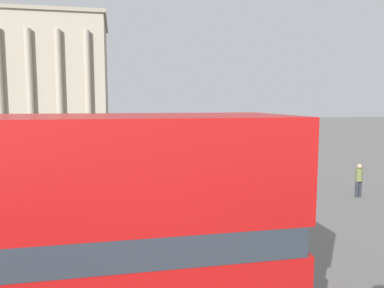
{
  "coord_description": "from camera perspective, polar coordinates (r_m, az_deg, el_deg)",
  "views": [
    {
      "loc": [
        -0.85,
        -2.03,
        4.49
      ],
      "look_at": [
        2.72,
        15.62,
        2.47
      ],
      "focal_mm": 35.0,
      "sensor_mm": 36.0,
      "label": 1
    }
  ],
  "objects": [
    {
      "name": "pedestrian_black",
      "position": [
        23.45,
        -21.71,
        -2.79
      ],
      "size": [
        0.32,
        0.32,
        1.64
      ],
      "rotation": [
        0.0,
        0.0,
        4.32
      ],
      "color": "#282B33",
      "rests_on": "ground_plane"
    },
    {
      "name": "plaza_building_left",
      "position": [
        61.5,
        -23.75,
        9.52
      ],
      "size": [
        23.41,
        16.06,
        16.85
      ],
      "color": "#A39984",
      "rests_on": "ground_plane"
    },
    {
      "name": "traffic_light_mid",
      "position": [
        20.4,
        -16.99,
        -0.06
      ],
      "size": [
        0.42,
        0.24,
        3.5
      ],
      "color": "black",
      "rests_on": "ground_plane"
    },
    {
      "name": "pedestrian_grey",
      "position": [
        32.66,
        -22.27,
        -0.24
      ],
      "size": [
        0.32,
        0.32,
        1.73
      ],
      "rotation": [
        0.0,
        0.0,
        3.41
      ],
      "color": "#282B33",
      "rests_on": "ground_plane"
    },
    {
      "name": "traffic_light_near",
      "position": [
        13.13,
        -21.73,
        -3.82
      ],
      "size": [
        0.42,
        0.24,
        3.44
      ],
      "color": "black",
      "rests_on": "ground_plane"
    },
    {
      "name": "car_black",
      "position": [
        22.23,
        5.21,
        -3.46
      ],
      "size": [
        4.2,
        1.93,
        1.35
      ],
      "rotation": [
        0.0,
        0.0,
        1.82
      ],
      "color": "black",
      "rests_on": "ground_plane"
    },
    {
      "name": "pedestrian_yellow",
      "position": [
        26.91,
        -18.82,
        -1.55
      ],
      "size": [
        0.32,
        0.32,
        1.63
      ],
      "rotation": [
        0.0,
        0.0,
        1.89
      ],
      "color": "#282B33",
      "rests_on": "ground_plane"
    },
    {
      "name": "pedestrian_olive",
      "position": [
        19.43,
        24.09,
        -4.79
      ],
      "size": [
        0.32,
        0.32,
        1.6
      ],
      "rotation": [
        0.0,
        0.0,
        1.07
      ],
      "color": "#282B33",
      "rests_on": "ground_plane"
    }
  ]
}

